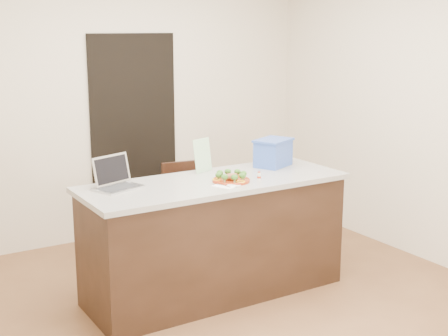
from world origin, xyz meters
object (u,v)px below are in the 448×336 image
blue_box (273,152)px  island (215,237)px  chair (187,203)px  plate (231,180)px  yogurt_bottle (259,176)px  laptop (115,179)px  napkin (226,186)px

blue_box → island: bearing=169.1°
blue_box → chair: size_ratio=0.45×
plate → yogurt_bottle: bearing=-16.4°
laptop → blue_box: size_ratio=0.98×
island → plate: 0.49m
napkin → chair: bearing=77.1°
plate → blue_box: 0.65m
yogurt_bottle → blue_box: 0.51m
laptop → chair: (0.95, 0.68, -0.49)m
laptop → plate: bearing=-39.4°
laptop → blue_box: 1.40m
island → laptop: laptop is taller
napkin → blue_box: size_ratio=0.40×
napkin → blue_box: (0.69, 0.37, 0.11)m
island → blue_box: (0.67, 0.16, 0.57)m
plate → chair: size_ratio=0.33×
plate → napkin: size_ratio=1.82×
island → yogurt_bottle: (0.30, -0.17, 0.48)m
chair → yogurt_bottle: bearing=-78.5°
island → blue_box: bearing=13.8°
island → laptop: size_ratio=5.44×
plate → blue_box: (0.59, 0.27, 0.10)m
island → plate: plate is taller
yogurt_bottle → laptop: (-1.02, 0.36, 0.04)m
plate → island: bearing=128.5°
yogurt_bottle → island: bearing=150.4°
yogurt_bottle → chair: size_ratio=0.07×
yogurt_bottle → laptop: laptop is taller
chair → laptop: bearing=-137.1°
island → chair: island is taller
blue_box → laptop: bearing=154.3°
blue_box → chair: blue_box is taller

